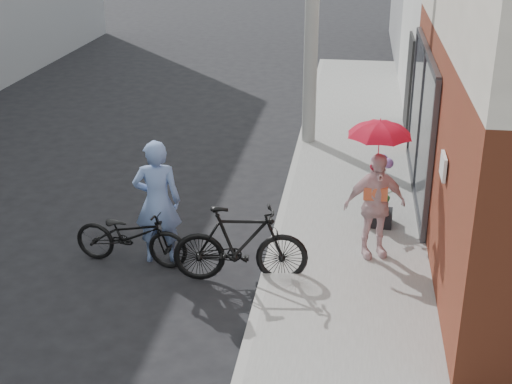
% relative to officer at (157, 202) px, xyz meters
% --- Properties ---
extents(ground, '(80.00, 80.00, 0.00)m').
position_rel_officer_xyz_m(ground, '(0.66, -0.62, -0.92)').
color(ground, black).
rests_on(ground, ground).
extents(sidewalk, '(2.20, 24.00, 0.12)m').
position_rel_officer_xyz_m(sidewalk, '(2.76, 1.38, -0.86)').
color(sidewalk, gray).
rests_on(sidewalk, ground).
extents(curb, '(0.12, 24.00, 0.12)m').
position_rel_officer_xyz_m(curb, '(1.60, 1.38, -0.86)').
color(curb, '#9E9E99').
rests_on(curb, ground).
extents(officer, '(0.74, 0.56, 1.84)m').
position_rel_officer_xyz_m(officer, '(0.00, 0.00, 0.00)').
color(officer, '#6983BA').
rests_on(officer, ground).
extents(bike_left, '(1.74, 0.76, 0.89)m').
position_rel_officer_xyz_m(bike_left, '(-0.37, -0.15, -0.47)').
color(bike_left, black).
rests_on(bike_left, ground).
extents(bike_right, '(1.89, 0.73, 1.11)m').
position_rel_officer_xyz_m(bike_right, '(1.26, -0.43, -0.36)').
color(bike_right, black).
rests_on(bike_right, ground).
extents(kimono_woman, '(0.98, 0.66, 1.55)m').
position_rel_officer_xyz_m(kimono_woman, '(3.04, 0.37, -0.02)').
color(kimono_woman, beige).
rests_on(kimono_woman, sidewalk).
extents(parasol, '(0.85, 0.85, 0.75)m').
position_rel_officer_xyz_m(parasol, '(3.04, 0.37, 1.12)').
color(parasol, '#F11C41').
rests_on(parasol, kimono_woman).
extents(planter, '(0.44, 0.44, 0.22)m').
position_rel_officer_xyz_m(planter, '(3.16, 1.42, -0.69)').
color(planter, black).
rests_on(planter, sidewalk).
extents(potted_plant, '(0.53, 0.46, 0.59)m').
position_rel_officer_xyz_m(potted_plant, '(3.16, 1.42, -0.29)').
color(potted_plant, '#265923').
rests_on(potted_plant, planter).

